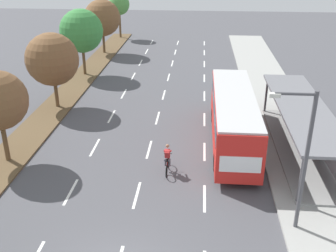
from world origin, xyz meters
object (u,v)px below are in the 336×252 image
Objects in this scene: bus_shelter at (305,124)px; median_tree_farthest at (119,5)px; median_tree_third at (52,59)px; streetlight at (303,154)px; median_tree_fourth at (81,31)px; median_tree_fifth at (102,18)px; bus at (233,114)px; cyclist at (167,160)px.

bus_shelter is 36.75m from median_tree_farthest.
median_tree_third is (-17.68, 5.92, 2.04)m from bus_shelter.
median_tree_fourth is at bearing 125.12° from streetlight.
median_tree_fourth is 8.73m from median_tree_fifth.
median_tree_fourth is 1.08× the size of median_tree_farthest.
bus is 1.79× the size of median_tree_fourth.
median_tree_farthest is (-17.66, 32.11, 2.64)m from bus_shelter.
cyclist is at bearing -61.46° from median_tree_fourth.
median_tree_fourth reaches higher than median_tree_fifth.
streetlight reaches higher than bus_shelter.
median_tree_fifth is at bearing -91.81° from median_tree_farthest.
median_tree_fifth is (-13.66, 22.73, 2.09)m from bus.
streetlight is at bearing -41.31° from median_tree_third.
median_tree_farthest is (-13.38, 31.46, 2.43)m from bus.
median_tree_third is at bearing -88.70° from median_tree_fourth.
cyclist is at bearing -134.77° from bus.
median_tree_fourth is (-13.60, 13.99, 2.29)m from bus.
cyclist is 0.31× the size of median_tree_third.
median_tree_fifth is (-17.94, 23.38, 2.29)m from bus_shelter.
median_tree_farthest is at bearing 113.04° from bus.
median_tree_third is 17.47m from median_tree_fifth.
streetlight reaches higher than bus.
median_tree_fourth is at bearing 134.17° from bus.
median_tree_farthest is at bearing 111.30° from streetlight.
streetlight is (15.83, -31.14, -0.27)m from median_tree_fifth.
cyclist is 0.28× the size of streetlight.
bus is 34.27m from median_tree_farthest.
streetlight reaches higher than cyclist.
cyclist is 8.15m from streetlight.
cyclist is at bearing -74.94° from median_tree_farthest.
median_tree_fourth reaches higher than median_tree_third.
median_tree_fourth is (-9.73, 17.89, 3.57)m from cyclist.
bus is at bearing 45.23° from cyclist.
bus_shelter is at bearing -39.34° from median_tree_fourth.
streetlight reaches higher than median_tree_fifth.
median_tree_fifth reaches higher than bus_shelter.
bus_shelter is at bearing -8.70° from bus.
bus_shelter is at bearing -52.51° from median_tree_fifth.
median_tree_fifth reaches higher than bus.
median_tree_fifth is at bearing 90.85° from median_tree_third.
cyclist is at bearing 143.17° from streetlight.
bus is at bearing -66.96° from median_tree_farthest.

